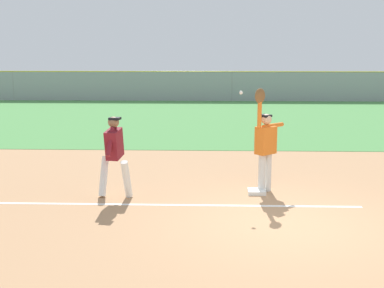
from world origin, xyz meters
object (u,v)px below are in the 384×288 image
(parked_car_white, at_px, (292,87))
(parked_car_tan, at_px, (366,88))
(first_base, at_px, (257,192))
(baseball, at_px, (241,93))
(parked_car_blue, at_px, (86,87))
(runner, at_px, (114,151))
(parked_car_green, at_px, (221,87))
(fielder, at_px, (265,142))
(parked_car_black, at_px, (156,87))

(parked_car_white, height_order, parked_car_tan, same)
(first_base, bearing_deg, parked_car_tan, 67.93)
(baseball, bearing_deg, parked_car_tan, 67.20)
(parked_car_white, bearing_deg, parked_car_blue, -170.20)
(first_base, xyz_separation_m, runner, (-3.01, -0.40, 0.96))
(parked_car_green, relative_size, parked_car_white, 0.98)
(fielder, height_order, parked_car_green, fielder)
(runner, relative_size, baseball, 23.24)
(parked_car_blue, bearing_deg, parked_car_tan, 1.71)
(fielder, height_order, parked_car_black, fielder)
(baseball, distance_m, parked_car_white, 24.23)
(first_base, height_order, parked_car_blue, parked_car_blue)
(baseball, xyz_separation_m, parked_car_black, (-4.29, 23.48, -1.52))
(baseball, distance_m, parked_car_green, 23.30)
(parked_car_white, xyz_separation_m, parked_car_tan, (4.78, -0.63, 0.00))
(fielder, bearing_deg, baseball, 71.30)
(fielder, relative_size, parked_car_black, 0.51)
(parked_car_green, bearing_deg, first_base, -85.93)
(first_base, height_order, parked_car_green, parked_car_green)
(runner, xyz_separation_m, parked_car_black, (-1.66, 23.78, -0.32))
(first_base, relative_size, runner, 0.22)
(runner, bearing_deg, fielder, 18.14)
(parked_car_tan, bearing_deg, fielder, -114.65)
(first_base, height_order, parked_car_tan, parked_car_tan)
(runner, height_order, parked_car_blue, runner)
(runner, height_order, parked_car_white, runner)
(fielder, height_order, parked_car_blue, fielder)
(parked_car_white, bearing_deg, baseball, -95.43)
(parked_car_black, xyz_separation_m, parked_car_white, (9.20, 0.20, 0.00))
(first_base, bearing_deg, parked_car_blue, 112.36)
(runner, relative_size, parked_car_tan, 0.38)
(fielder, xyz_separation_m, runner, (-3.18, -0.54, -0.12))
(parked_car_blue, xyz_separation_m, parked_car_white, (13.87, 0.85, 0.00))
(parked_car_black, bearing_deg, parked_car_blue, -169.30)
(parked_car_tan, bearing_deg, parked_car_black, 175.41)
(parked_car_blue, bearing_deg, parked_car_white, 4.54)
(first_base, relative_size, parked_car_white, 0.08)
(baseball, xyz_separation_m, parked_car_tan, (9.69, 23.05, -1.52))
(runner, bearing_deg, parked_car_green, 91.90)
(fielder, bearing_deg, runner, 57.42)
(baseball, bearing_deg, parked_car_green, 89.70)
(parked_car_blue, bearing_deg, runner, -73.66)
(parked_car_white, bearing_deg, fielder, -94.24)
(baseball, distance_m, parked_car_tan, 25.05)
(fielder, bearing_deg, first_base, 87.48)
(runner, height_order, parked_car_black, runner)
(baseball, distance_m, parked_car_blue, 24.57)
(runner, distance_m, parked_car_blue, 23.98)
(runner, xyz_separation_m, parked_car_white, (7.53, 23.98, -0.32))
(runner, height_order, baseball, baseball)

